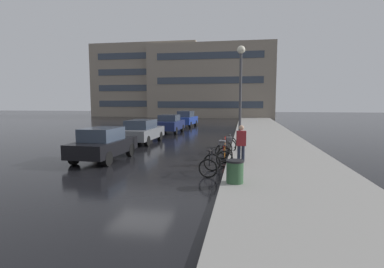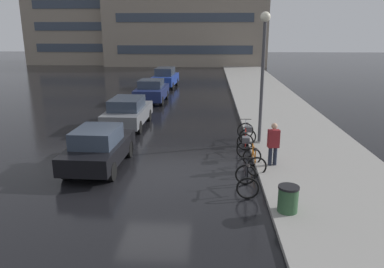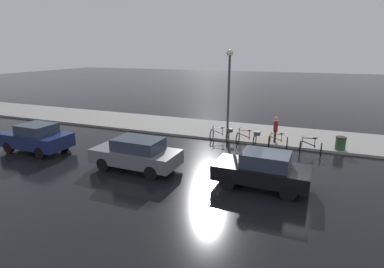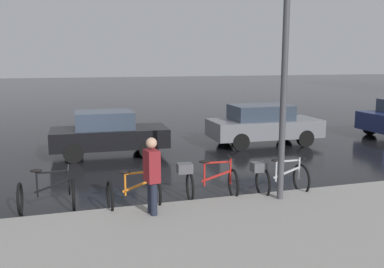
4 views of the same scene
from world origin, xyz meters
name	(u,v)px [view 4 (image 4 of 4)]	position (x,y,z in m)	size (l,w,h in m)	color
ground_plane	(87,173)	(0.00, 0.00, 0.00)	(140.00, 140.00, 0.00)	black
bicycle_nearest	(47,195)	(3.08, -1.00, 0.39)	(0.73, 1.17, 0.97)	black
bicycle_second	(134,193)	(3.51, 0.78, 0.39)	(0.76, 1.11, 0.93)	black
bicycle_third	(206,180)	(3.35, 2.48, 0.49)	(0.80, 1.40, 1.01)	black
bicycle_farthest	(277,177)	(3.56, 4.20, 0.49)	(0.76, 1.35, 0.96)	black
car_black	(108,133)	(-2.12, 0.86, 0.77)	(1.90, 3.93, 1.53)	black
car_grey	(263,124)	(-2.31, 6.75, 0.79)	(1.93, 4.25, 1.54)	slate
pedestrian	(152,174)	(4.20, 1.04, 0.96)	(0.43, 0.29, 1.71)	#1E2333
streetlamp	(286,34)	(4.09, 3.99, 3.77)	(0.42, 0.42, 5.59)	#424247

